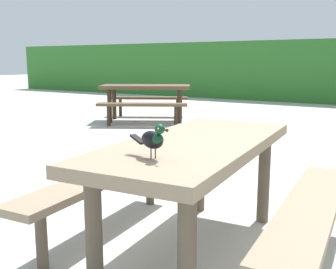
% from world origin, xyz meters
% --- Properties ---
extents(ground_plane, '(60.00, 60.00, 0.00)m').
position_xyz_m(ground_plane, '(0.00, 0.00, 0.00)').
color(ground_plane, '#B7B5AD').
extents(picnic_table_foreground, '(1.81, 1.86, 0.74)m').
position_xyz_m(picnic_table_foreground, '(-0.13, -0.08, 0.56)').
color(picnic_table_foreground, '#84725B').
rests_on(picnic_table_foreground, ground).
extents(bird_grackle, '(0.28, 0.12, 0.18)m').
position_xyz_m(bird_grackle, '(-0.08, -0.64, 0.84)').
color(bird_grackle, black).
rests_on(bird_grackle, picnic_table_foreground).
extents(picnic_table_mid_left, '(2.31, 2.30, 0.74)m').
position_xyz_m(picnic_table_mid_left, '(-3.77, 4.56, 0.56)').
color(picnic_table_mid_left, brown).
rests_on(picnic_table_mid_left, ground).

